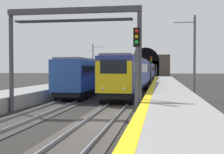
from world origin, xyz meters
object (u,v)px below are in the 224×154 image
object	(u,v)px
railway_signal_mid	(151,69)
railway_signal_far	(156,69)
railway_signal_near	(137,64)
overhead_signal_gantry	(73,34)
train_main_approaching	(142,71)
train_adjacent_platform	(118,72)
catenary_mast_near	(194,57)
catenary_mast_far	(93,63)

from	to	relation	value
railway_signal_mid	railway_signal_far	distance (m)	55.31
railway_signal_near	overhead_signal_gantry	distance (m)	4.86
train_main_approaching	overhead_signal_gantry	xyz separation A→B (m)	(-35.50, 2.22, 2.74)
railway_signal_mid	overhead_signal_gantry	world-z (taller)	overhead_signal_gantry
railway_signal_far	train_adjacent_platform	bearing A→B (deg)	-8.24
railway_signal_mid	railway_signal_near	bearing A→B (deg)	0.00
catenary_mast_near	railway_signal_far	bearing A→B (deg)	3.40
overhead_signal_gantry	train_main_approaching	bearing A→B (deg)	-3.58
railway_signal_near	catenary_mast_near	bearing A→B (deg)	158.59
train_adjacent_platform	railway_signal_far	size ratio (longest dim) A/B	14.57
railway_signal_mid	overhead_signal_gantry	size ratio (longest dim) A/B	0.54
catenary_mast_near	train_main_approaching	bearing A→B (deg)	13.16
train_main_approaching	railway_signal_mid	distance (m)	10.30
railway_signal_near	catenary_mast_near	world-z (taller)	catenary_mast_near
train_main_approaching	overhead_signal_gantry	size ratio (longest dim) A/B	7.35
overhead_signal_gantry	catenary_mast_far	distance (m)	44.50
railway_signal_far	catenary_mast_far	distance (m)	39.09
train_adjacent_platform	catenary_mast_near	world-z (taller)	catenary_mast_near
train_main_approaching	railway_signal_mid	world-z (taller)	railway_signal_mid
train_main_approaching	overhead_signal_gantry	distance (m)	35.67
overhead_signal_gantry	catenary_mast_near	size ratio (longest dim) A/B	1.14
train_adjacent_platform	catenary_mast_near	distance (m)	29.71
train_main_approaching	railway_signal_near	size ratio (longest dim) A/B	12.27
overhead_signal_gantry	railway_signal_far	bearing A→B (deg)	-2.93
overhead_signal_gantry	catenary_mast_far	world-z (taller)	catenary_mast_far
train_main_approaching	catenary_mast_far	bearing A→B (deg)	-126.42
railway_signal_mid	catenary_mast_far	size ratio (longest dim) A/B	0.59
train_adjacent_platform	railway_signal_far	distance (m)	44.27
catenary_mast_near	catenary_mast_far	bearing A→B (deg)	25.85
railway_signal_mid	catenary_mast_far	xyz separation A→B (m)	(18.30, 12.48, 1.25)
railway_signal_far	catenary_mast_near	world-z (taller)	catenary_mast_near
train_adjacent_platform	overhead_signal_gantry	distance (m)	37.07
railway_signal_near	overhead_signal_gantry	world-z (taller)	overhead_signal_gantry
train_main_approaching	railway_signal_far	size ratio (longest dim) A/B	14.73
railway_signal_far	overhead_signal_gantry	size ratio (longest dim) A/B	0.50
overhead_signal_gantry	railway_signal_near	bearing A→B (deg)	-111.78
railway_signal_far	overhead_signal_gantry	bearing A→B (deg)	-2.93
train_adjacent_platform	railway_signal_near	xyz separation A→B (m)	(-38.54, -6.34, 0.90)
train_adjacent_platform	catenary_mast_far	xyz separation A→B (m)	(6.80, 6.13, 1.86)
train_main_approaching	train_adjacent_platform	bearing A→B (deg)	-106.13
overhead_signal_gantry	catenary_mast_near	xyz separation A→B (m)	(9.18, -8.37, -1.21)
train_main_approaching	catenary_mast_near	xyz separation A→B (m)	(-26.31, -6.15, 1.54)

